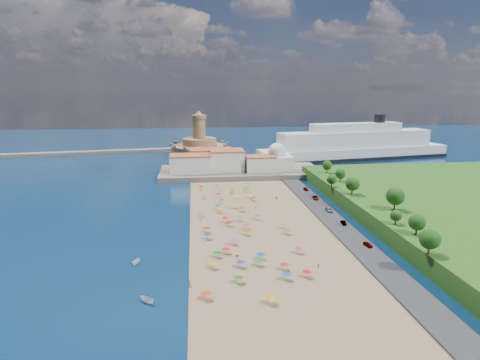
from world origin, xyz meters
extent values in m
plane|color=#071938|center=(0.00, 0.00, 0.00)|extent=(700.00, 700.00, 0.00)
cube|color=#59544C|center=(10.00, 73.00, 1.50)|extent=(90.00, 36.00, 3.00)
cube|color=#59544C|center=(-12.00, 108.00, 1.20)|extent=(18.00, 70.00, 2.40)
cube|color=#59544C|center=(-110.00, 153.00, 1.30)|extent=(199.03, 34.77, 2.60)
cube|color=silver|center=(-18.00, 69.00, 7.50)|extent=(22.00, 14.00, 9.00)
cube|color=silver|center=(2.00, 71.00, 8.50)|extent=(18.00, 16.00, 11.00)
cube|color=silver|center=(20.00, 67.00, 7.00)|extent=(16.00, 12.00, 8.00)
cube|color=silver|center=(-6.00, 83.00, 8.00)|extent=(24.00, 14.00, 10.00)
cube|color=silver|center=(30.00, 71.00, 7.00)|extent=(16.00, 16.00, 8.00)
sphere|color=silver|center=(30.00, 71.00, 13.00)|extent=(10.00, 10.00, 10.00)
cylinder|color=silver|center=(30.00, 71.00, 16.80)|extent=(1.20, 1.20, 1.60)
cylinder|color=#A58752|center=(-12.00, 138.00, 4.00)|extent=(40.00, 40.00, 8.00)
cylinder|color=#A58752|center=(-12.00, 138.00, 10.50)|extent=(24.00, 24.00, 5.00)
cylinder|color=#A58752|center=(-12.00, 138.00, 20.00)|extent=(9.00, 9.00, 14.00)
cylinder|color=#A58752|center=(-12.00, 138.00, 28.20)|extent=(10.40, 10.40, 2.40)
cone|color=#A58752|center=(-12.00, 138.00, 30.90)|extent=(6.00, 6.00, 3.00)
cube|color=black|center=(93.77, 115.22, 1.11)|extent=(139.08, 43.94, 2.21)
cube|color=silver|center=(93.77, 115.22, 4.10)|extent=(138.02, 43.38, 8.20)
cube|color=silver|center=(93.77, 115.22, 13.66)|extent=(110.48, 35.06, 10.93)
cube|color=silver|center=(93.77, 115.22, 21.86)|extent=(65.00, 23.59, 5.46)
cylinder|color=black|center=(111.71, 118.37, 27.32)|extent=(7.29, 7.29, 5.46)
cylinder|color=gray|center=(-5.40, -8.87, 1.25)|extent=(0.07, 0.07, 2.00)
cone|color=#F80B0B|center=(-5.40, -8.87, 2.15)|extent=(2.50, 2.50, 0.60)
cylinder|color=gray|center=(0.56, -22.74, 1.25)|extent=(0.07, 0.07, 2.00)
cone|color=#AD430D|center=(0.56, -22.74, 2.15)|extent=(2.50, 2.50, 0.60)
cylinder|color=gray|center=(6.60, -55.49, 1.25)|extent=(0.07, 0.07, 2.00)
cone|color=#0D49B0|center=(6.60, -55.49, 2.15)|extent=(2.50, 2.50, 0.60)
cylinder|color=gray|center=(0.76, -46.59, 1.25)|extent=(0.07, 0.07, 2.00)
cone|color=#157A38|center=(0.76, -46.59, 2.15)|extent=(2.50, 2.50, 0.60)
cylinder|color=gray|center=(-11.58, -46.70, 1.25)|extent=(0.07, 0.07, 2.00)
cone|color=orange|center=(-11.58, -46.70, 2.15)|extent=(2.50, 2.50, 0.60)
cylinder|color=gray|center=(-0.13, -8.32, 1.25)|extent=(0.07, 0.07, 2.00)
cone|color=#0F848C|center=(-0.13, -8.32, 2.15)|extent=(2.50, 2.50, 0.60)
cylinder|color=gray|center=(-4.16, -13.53, 1.25)|extent=(0.07, 0.07, 2.00)
cone|color=maroon|center=(-4.16, -13.53, 2.15)|extent=(2.50, 2.50, 0.60)
cylinder|color=gray|center=(1.36, 32.14, 1.25)|extent=(0.07, 0.07, 2.00)
cone|color=#2C7615|center=(1.36, 32.14, 2.15)|extent=(2.50, 2.50, 0.60)
cylinder|color=gray|center=(-12.96, 38.68, 1.25)|extent=(0.07, 0.07, 2.00)
cone|color=#834D0B|center=(-12.96, 38.68, 2.15)|extent=(2.50, 2.50, 0.60)
cylinder|color=gray|center=(-4.33, -30.49, 1.25)|extent=(0.07, 0.07, 2.00)
cone|color=#BE28A5|center=(-4.33, -30.49, 2.15)|extent=(2.50, 2.50, 0.60)
cylinder|color=gray|center=(2.10, -42.29, 1.25)|extent=(0.07, 0.07, 2.00)
cone|color=#0B3F90|center=(2.10, -42.29, 2.15)|extent=(2.50, 2.50, 0.60)
cylinder|color=gray|center=(13.95, -39.45, 1.25)|extent=(0.07, 0.07, 2.00)
cone|color=#A52368|center=(13.95, -39.45, 2.15)|extent=(2.50, 2.50, 0.60)
cylinder|color=gray|center=(-6.62, 2.47, 1.25)|extent=(0.07, 0.07, 2.00)
cone|color=#FFA50D|center=(-6.62, 2.47, 2.15)|extent=(2.50, 2.50, 0.60)
cylinder|color=gray|center=(-4.89, 15.44, 1.25)|extent=(0.07, 0.07, 2.00)
cone|color=#0B619B|center=(-4.89, 15.44, 2.15)|extent=(2.50, 2.50, 0.60)
cylinder|color=gray|center=(-13.72, 48.80, 1.25)|extent=(0.07, 0.07, 2.00)
cone|color=red|center=(-13.72, 48.80, 2.15)|extent=(2.50, 2.50, 0.60)
cylinder|color=gray|center=(2.42, 3.03, 1.25)|extent=(0.07, 0.07, 2.00)
cone|color=#96460D|center=(2.42, 3.03, 2.15)|extent=(2.50, 2.50, 0.60)
cylinder|color=gray|center=(1.41, -17.03, 1.25)|extent=(0.07, 0.07, 2.00)
cone|color=#A02258|center=(1.41, -17.03, 2.15)|extent=(2.50, 2.50, 0.60)
cylinder|color=gray|center=(-4.18, -46.91, 1.25)|extent=(0.07, 0.07, 2.00)
cone|color=#0D37B5|center=(-4.18, -46.91, 2.15)|extent=(2.50, 2.50, 0.60)
cylinder|color=gray|center=(-13.89, -62.74, 1.25)|extent=(0.07, 0.07, 2.00)
cone|color=#D54309|center=(-13.89, -62.74, 2.15)|extent=(2.50, 2.50, 0.60)
cylinder|color=gray|center=(-13.46, -1.08, 1.25)|extent=(0.07, 0.07, 2.00)
cone|color=#AE25A4|center=(-13.46, -1.08, 2.15)|extent=(2.50, 2.50, 0.60)
cylinder|color=gray|center=(7.65, 22.02, 1.25)|extent=(0.07, 0.07, 2.00)
cone|color=orange|center=(7.65, 22.02, 2.15)|extent=(2.50, 2.50, 0.60)
cylinder|color=gray|center=(-5.32, 41.86, 1.25)|extent=(0.07, 0.07, 2.00)
cone|color=#0D7578|center=(-5.32, 41.86, 2.15)|extent=(2.50, 2.50, 0.60)
cylinder|color=gray|center=(-12.32, -24.98, 1.25)|extent=(0.07, 0.07, 2.00)
cone|color=#0E33BB|center=(-12.32, -24.98, 2.15)|extent=(2.50, 2.50, 0.60)
cylinder|color=gray|center=(-7.36, -37.50, 1.25)|extent=(0.07, 0.07, 2.00)
cone|color=red|center=(-7.36, -37.50, 2.15)|extent=(2.50, 2.50, 0.60)
cylinder|color=gray|center=(-7.09, 6.95, 1.25)|extent=(0.07, 0.07, 2.00)
cone|color=#136F3A|center=(-7.09, 6.95, 2.15)|extent=(2.50, 2.50, 0.60)
cylinder|color=gray|center=(14.46, -18.27, 1.25)|extent=(0.07, 0.07, 2.00)
cone|color=#94640D|center=(14.46, -18.27, 2.15)|extent=(2.50, 2.50, 0.60)
cylinder|color=gray|center=(-10.08, -39.65, 1.25)|extent=(0.07, 0.07, 2.00)
cone|color=#126A17|center=(-10.08, -39.65, 2.15)|extent=(2.50, 2.50, 0.60)
cylinder|color=gray|center=(9.50, 42.78, 1.25)|extent=(0.07, 0.07, 2.00)
cone|color=#0D62AC|center=(9.50, 42.78, 2.15)|extent=(2.50, 2.50, 0.60)
cylinder|color=gray|center=(-5.62, -55.71, 1.25)|extent=(0.07, 0.07, 2.00)
cone|color=#246812|center=(-5.62, -55.71, 2.15)|extent=(2.50, 2.50, 0.60)
cylinder|color=gray|center=(-11.90, 23.72, 1.25)|extent=(0.07, 0.07, 2.00)
cone|color=#0E7C84|center=(-11.90, 23.72, 2.15)|extent=(2.50, 2.50, 0.60)
cylinder|color=gray|center=(1.70, 21.56, 1.25)|extent=(0.07, 0.07, 2.00)
cone|color=yellow|center=(1.70, 21.56, 2.15)|extent=(2.50, 2.50, 0.60)
cylinder|color=gray|center=(0.43, -66.40, 1.25)|extent=(0.07, 0.07, 2.00)
cone|color=orange|center=(0.43, -66.40, 2.15)|extent=(2.50, 2.50, 0.60)
cylinder|color=gray|center=(7.22, -49.79, 1.25)|extent=(0.07, 0.07, 2.00)
cone|color=red|center=(7.22, -49.79, 2.15)|extent=(2.50, 2.50, 0.60)
cylinder|color=gray|center=(-12.36, -18.87, 1.25)|extent=(0.07, 0.07, 2.00)
cone|color=#AA1E0D|center=(-12.36, -18.87, 2.15)|extent=(2.50, 2.50, 0.60)
cylinder|color=gray|center=(6.86, -7.65, 1.25)|extent=(0.07, 0.07, 2.00)
cone|color=#B52664|center=(6.86, -7.65, 2.15)|extent=(2.50, 2.50, 0.60)
cylinder|color=gray|center=(8.04, 32.45, 1.25)|extent=(0.07, 0.07, 2.00)
cone|color=#1A6712|center=(8.04, 32.45, 2.15)|extent=(2.50, 2.50, 0.60)
cylinder|color=gray|center=(-5.69, 47.92, 1.25)|extent=(0.07, 0.07, 2.00)
cone|color=#82640B|center=(-5.69, 47.92, 2.15)|extent=(2.50, 2.50, 0.60)
cylinder|color=gray|center=(12.10, -54.65, 1.25)|extent=(0.07, 0.07, 2.00)
cone|color=red|center=(12.10, -54.65, 2.15)|extent=(2.50, 2.50, 0.60)
cylinder|color=gray|center=(9.17, 17.24, 1.25)|extent=(0.07, 0.07, 2.00)
cone|color=red|center=(9.17, 17.24, 2.15)|extent=(2.50, 2.50, 0.60)
cylinder|color=gray|center=(14.23, -23.88, 1.25)|extent=(0.07, 0.07, 2.00)
cone|color=#0E8782|center=(14.23, -23.88, 2.15)|extent=(2.50, 2.50, 0.60)
cylinder|color=gray|center=(-5.66, 25.24, 1.25)|extent=(0.07, 0.07, 2.00)
cone|color=#B40E45|center=(-5.66, 25.24, 2.15)|extent=(2.50, 2.50, 0.60)
cylinder|color=gray|center=(-0.33, 7.53, 1.25)|extent=(0.07, 0.07, 2.00)
cone|color=orange|center=(-0.33, 7.53, 2.15)|extent=(2.50, 2.50, 0.60)
imported|color=tan|center=(-0.11, 27.13, 1.18)|extent=(1.14, 1.10, 1.86)
imported|color=tan|center=(16.48, -50.30, 1.15)|extent=(1.15, 0.76, 1.81)
imported|color=tan|center=(-4.52, -41.03, 1.09)|extent=(1.63, 0.80, 1.68)
imported|color=tan|center=(8.07, 5.12, 1.03)|extent=(0.61, 0.44, 1.57)
imported|color=tan|center=(-13.86, -8.81, 1.18)|extent=(1.03, 1.12, 1.86)
imported|color=tan|center=(-13.09, 19.30, 1.04)|extent=(1.10, 1.17, 1.58)
imported|color=tan|center=(19.24, 18.62, 1.12)|extent=(1.17, 1.68, 1.75)
imported|color=tan|center=(-17.67, -56.41, 1.16)|extent=(0.83, 1.02, 1.81)
imported|color=tan|center=(7.54, 37.17, 1.07)|extent=(0.99, 1.22, 1.65)
imported|color=white|center=(-27.29, -62.44, 0.77)|extent=(4.07, 3.70, 1.55)
imported|color=white|center=(-32.62, -41.06, 0.69)|extent=(2.59, 3.83, 1.39)
imported|color=gray|center=(36.00, -37.63, 1.32)|extent=(2.09, 3.87, 1.25)
imported|color=gray|center=(36.00, 16.03, 1.37)|extent=(2.71, 5.03, 1.34)
imported|color=gray|center=(36.00, 31.32, 1.40)|extent=(1.70, 4.12, 1.40)
imported|color=gray|center=(36.00, -17.31, 1.32)|extent=(1.62, 3.83, 1.23)
imported|color=gray|center=(36.00, -1.97, 1.42)|extent=(2.03, 4.99, 1.45)
cylinder|color=#382314|center=(43.44, -56.64, 7.48)|extent=(0.50, 0.50, 2.95)
sphere|color=#14380F|center=(43.44, -56.64, 10.14)|extent=(5.32, 5.32, 5.32)
cylinder|color=#382314|center=(47.93, -42.93, 7.37)|extent=(0.50, 0.50, 2.74)
sphere|color=#14380F|center=(47.93, -42.93, 9.84)|extent=(4.93, 4.93, 4.93)
cylinder|color=#382314|center=(46.41, -33.57, 7.01)|extent=(0.50, 0.50, 2.03)
sphere|color=#14380F|center=(46.41, -33.57, 8.84)|extent=(3.65, 3.65, 3.65)
cylinder|color=#382314|center=(53.60, -18.91, 7.77)|extent=(0.50, 0.50, 3.54)
sphere|color=#14380F|center=(53.60, -18.91, 10.96)|extent=(6.38, 6.38, 6.38)
cylinder|color=#382314|center=(46.77, 2.76, 7.56)|extent=(0.50, 0.50, 3.11)
sphere|color=#14380F|center=(46.77, 2.76, 10.36)|extent=(5.60, 5.60, 5.60)
cylinder|color=#382314|center=(42.95, 16.26, 7.16)|extent=(0.50, 0.50, 2.33)
sphere|color=#14380F|center=(42.95, 16.26, 9.26)|extent=(4.19, 4.19, 4.19)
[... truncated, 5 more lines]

